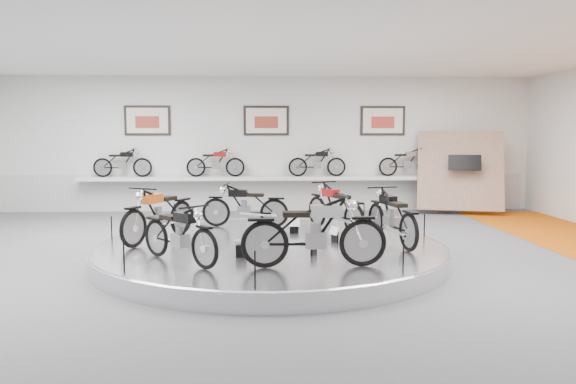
{
  "coord_description": "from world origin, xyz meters",
  "views": [
    {
      "loc": [
        -0.18,
        -9.85,
        2.33
      ],
      "look_at": [
        0.34,
        0.6,
        1.23
      ],
      "focal_mm": 35.0,
      "sensor_mm": 36.0,
      "label": 1
    }
  ],
  "objects_px": {
    "bike_e": "(314,231)",
    "bike_f": "(392,216)",
    "bike_a": "(335,207)",
    "bike_c": "(159,213)",
    "bike_d": "(179,233)",
    "shelf": "(267,178)",
    "bike_b": "(245,205)",
    "display_platform": "(271,252)"
  },
  "relations": [
    {
      "from": "bike_b",
      "to": "bike_e",
      "type": "relative_size",
      "value": 0.86
    },
    {
      "from": "display_platform",
      "to": "bike_f",
      "type": "height_order",
      "value": "bike_f"
    },
    {
      "from": "bike_a",
      "to": "bike_f",
      "type": "bearing_deg",
      "value": -173.41
    },
    {
      "from": "bike_a",
      "to": "bike_c",
      "type": "xyz_separation_m",
      "value": [
        -3.45,
        -0.86,
        0.02
      ]
    },
    {
      "from": "bike_f",
      "to": "display_platform",
      "type": "bearing_deg",
      "value": 75.68
    },
    {
      "from": "shelf",
      "to": "bike_b",
      "type": "relative_size",
      "value": 6.84
    },
    {
      "from": "bike_b",
      "to": "shelf",
      "type": "bearing_deg",
      "value": -87.69
    },
    {
      "from": "bike_c",
      "to": "shelf",
      "type": "bearing_deg",
      "value": -171.38
    },
    {
      "from": "bike_a",
      "to": "bike_e",
      "type": "relative_size",
      "value": 0.92
    },
    {
      "from": "bike_b",
      "to": "bike_a",
      "type": "bearing_deg",
      "value": 169.74
    },
    {
      "from": "bike_e",
      "to": "display_platform",
      "type": "bearing_deg",
      "value": 107.71
    },
    {
      "from": "display_platform",
      "to": "bike_d",
      "type": "xyz_separation_m",
      "value": [
        -1.46,
        -1.42,
        0.62
      ]
    },
    {
      "from": "display_platform",
      "to": "bike_e",
      "type": "distance_m",
      "value": 2.06
    },
    {
      "from": "bike_b",
      "to": "bike_f",
      "type": "bearing_deg",
      "value": 152.71
    },
    {
      "from": "bike_a",
      "to": "bike_d",
      "type": "height_order",
      "value": "bike_a"
    },
    {
      "from": "bike_c",
      "to": "bike_d",
      "type": "bearing_deg",
      "value": 47.37
    },
    {
      "from": "bike_b",
      "to": "bike_c",
      "type": "distance_m",
      "value": 2.19
    },
    {
      "from": "bike_c",
      "to": "bike_b",
      "type": "bearing_deg",
      "value": 161.61
    },
    {
      "from": "bike_d",
      "to": "bike_f",
      "type": "relative_size",
      "value": 0.92
    },
    {
      "from": "bike_c",
      "to": "bike_d",
      "type": "distance_m",
      "value": 1.93
    },
    {
      "from": "bike_a",
      "to": "bike_c",
      "type": "bearing_deg",
      "value": 77.92
    },
    {
      "from": "display_platform",
      "to": "shelf",
      "type": "relative_size",
      "value": 0.58
    },
    {
      "from": "bike_a",
      "to": "bike_b",
      "type": "xyz_separation_m",
      "value": [
        -1.87,
        0.65,
        -0.04
      ]
    },
    {
      "from": "shelf",
      "to": "bike_c",
      "type": "bearing_deg",
      "value": -109.28
    },
    {
      "from": "bike_b",
      "to": "bike_e",
      "type": "bearing_deg",
      "value": 115.98
    },
    {
      "from": "display_platform",
      "to": "bike_d",
      "type": "bearing_deg",
      "value": -135.69
    },
    {
      "from": "bike_a",
      "to": "bike_b",
      "type": "relative_size",
      "value": 1.08
    },
    {
      "from": "bike_d",
      "to": "bike_c",
      "type": "bearing_deg",
      "value": 155.78
    },
    {
      "from": "bike_c",
      "to": "display_platform",
      "type": "bearing_deg",
      "value": 107.15
    },
    {
      "from": "display_platform",
      "to": "bike_a",
      "type": "bearing_deg",
      "value": 42.96
    },
    {
      "from": "bike_c",
      "to": "bike_f",
      "type": "bearing_deg",
      "value": 111.37
    },
    {
      "from": "shelf",
      "to": "bike_c",
      "type": "distance_m",
      "value": 6.36
    },
    {
      "from": "bike_a",
      "to": "bike_e",
      "type": "xyz_separation_m",
      "value": [
        -0.72,
        -3.09,
        0.04
      ]
    },
    {
      "from": "display_platform",
      "to": "shelf",
      "type": "height_order",
      "value": "shelf"
    },
    {
      "from": "shelf",
      "to": "bike_e",
      "type": "distance_m",
      "value": 8.25
    },
    {
      "from": "bike_e",
      "to": "bike_f",
      "type": "distance_m",
      "value": 2.35
    },
    {
      "from": "display_platform",
      "to": "bike_f",
      "type": "bearing_deg",
      "value": -2.46
    },
    {
      "from": "bike_d",
      "to": "shelf",
      "type": "bearing_deg",
      "value": 125.76
    },
    {
      "from": "bike_a",
      "to": "bike_d",
      "type": "relative_size",
      "value": 1.08
    },
    {
      "from": "bike_a",
      "to": "bike_f",
      "type": "distance_m",
      "value": 1.61
    },
    {
      "from": "display_platform",
      "to": "shelf",
      "type": "distance_m",
      "value": 6.46
    },
    {
      "from": "bike_c",
      "to": "bike_f",
      "type": "xyz_separation_m",
      "value": [
        4.32,
        -0.49,
        -0.01
      ]
    }
  ]
}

